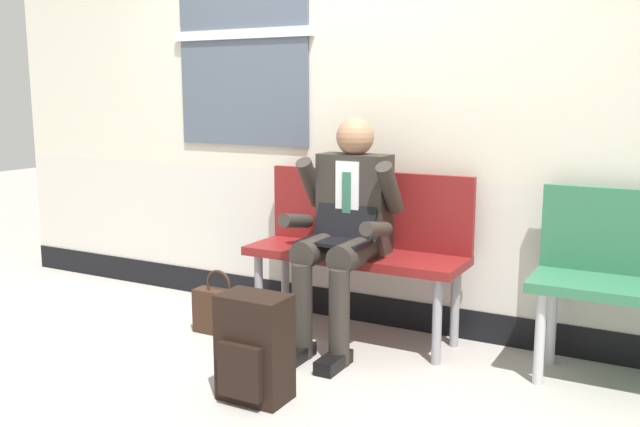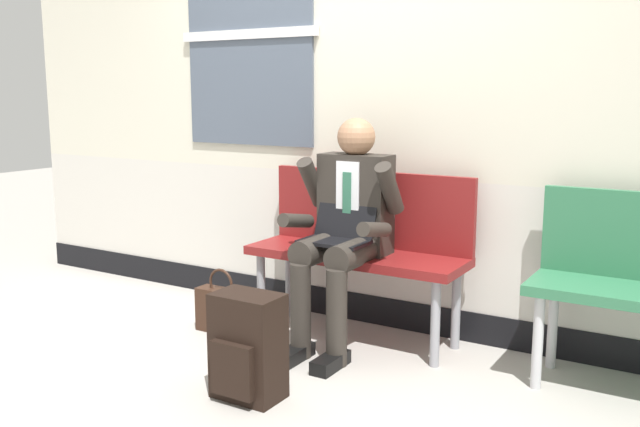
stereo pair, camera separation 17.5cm
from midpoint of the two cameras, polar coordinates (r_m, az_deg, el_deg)
The scene contains 6 objects.
ground_plane at distance 3.95m, azimuth -3.38°, elevation -10.85°, with size 18.00×18.00×0.00m, color #9E9991.
station_wall at distance 4.25m, azimuth 0.92°, elevation 9.26°, with size 5.44×0.17×2.72m.
bench_with_person at distance 3.99m, azimuth 2.03°, elevation -2.14°, with size 1.26×0.42×0.95m.
person_seated at distance 3.79m, azimuth 0.68°, elevation -1.02°, with size 0.57×0.70×1.26m.
backpack at distance 3.26m, azimuth -7.00°, elevation -10.94°, with size 0.32×0.24×0.50m.
handbag at distance 4.16m, azimuth -9.46°, elevation -7.87°, with size 0.31×0.11×0.38m.
Camera 1 is at (1.89, -3.17, 1.40)m, focal length 39.11 mm.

